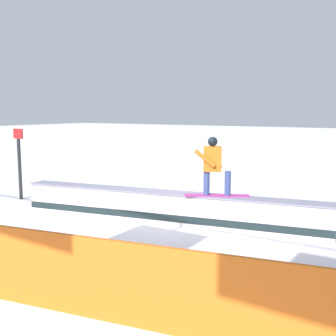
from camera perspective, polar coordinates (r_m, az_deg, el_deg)
The scene contains 4 objects.
ground_plane at distance 10.31m, azimuth -0.29°, elevation -7.41°, with size 120.00×120.00×0.00m, color white.
grind_box at distance 10.23m, azimuth -0.29°, elevation -5.54°, with size 7.67×1.99×0.76m.
snowboarder at distance 9.62m, azimuth 6.23°, elevation 0.49°, with size 1.44×0.98×1.36m.
trail_marker at distance 13.55m, azimuth -19.60°, elevation 0.78°, with size 0.40×0.10×2.17m.
Camera 1 is at (-5.42, 8.35, 2.71)m, focal length 44.71 mm.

